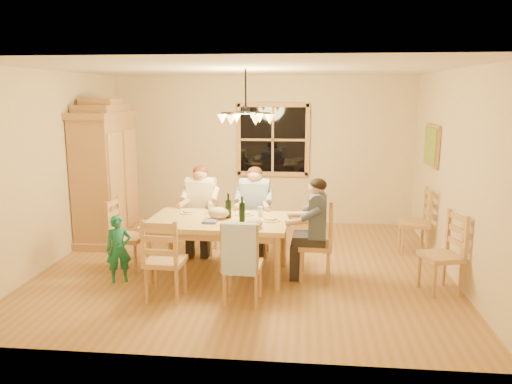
# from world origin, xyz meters

# --- Properties ---
(floor) EXTENTS (5.50, 5.50, 0.00)m
(floor) POSITION_xyz_m (0.00, 0.00, 0.00)
(floor) COLOR olive
(floor) RESTS_ON ground
(ceiling) EXTENTS (5.50, 5.00, 0.02)m
(ceiling) POSITION_xyz_m (0.00, 0.00, 2.70)
(ceiling) COLOR white
(ceiling) RESTS_ON wall_back
(wall_back) EXTENTS (5.50, 0.02, 2.70)m
(wall_back) POSITION_xyz_m (0.00, 2.50, 1.35)
(wall_back) COLOR beige
(wall_back) RESTS_ON floor
(wall_left) EXTENTS (0.02, 5.00, 2.70)m
(wall_left) POSITION_xyz_m (-2.75, 0.00, 1.35)
(wall_left) COLOR beige
(wall_left) RESTS_ON floor
(wall_right) EXTENTS (0.02, 5.00, 2.70)m
(wall_right) POSITION_xyz_m (2.75, 0.00, 1.35)
(wall_right) COLOR beige
(wall_right) RESTS_ON floor
(window) EXTENTS (1.30, 0.06, 1.30)m
(window) POSITION_xyz_m (0.20, 2.47, 1.55)
(window) COLOR black
(window) RESTS_ON wall_back
(painting) EXTENTS (0.06, 0.78, 0.64)m
(painting) POSITION_xyz_m (2.71, 1.20, 1.60)
(painting) COLOR #A47847
(painting) RESTS_ON wall_right
(chandelier) EXTENTS (0.77, 0.68, 0.71)m
(chandelier) POSITION_xyz_m (-0.00, 0.00, 2.08)
(chandelier) COLOR black
(chandelier) RESTS_ON ceiling
(armoire) EXTENTS (0.66, 1.40, 2.30)m
(armoire) POSITION_xyz_m (-2.42, 1.08, 1.06)
(armoire) COLOR #A47847
(armoire) RESTS_ON floor
(dining_table) EXTENTS (1.87, 1.19, 0.76)m
(dining_table) POSITION_xyz_m (-0.32, -0.34, 0.66)
(dining_table) COLOR tan
(dining_table) RESTS_ON floor
(chair_far_left) EXTENTS (0.46, 0.44, 0.99)m
(chair_far_left) POSITION_xyz_m (-0.75, 0.54, 0.30)
(chair_far_left) COLOR #AF8A4D
(chair_far_left) RESTS_ON floor
(chair_far_right) EXTENTS (0.46, 0.44, 0.99)m
(chair_far_right) POSITION_xyz_m (0.07, 0.51, 0.30)
(chair_far_right) COLOR #AF8A4D
(chair_far_right) RESTS_ON floor
(chair_near_left) EXTENTS (0.46, 0.44, 0.99)m
(chair_near_left) POSITION_xyz_m (-0.81, -1.19, 0.30)
(chair_near_left) COLOR #AF8A4D
(chair_near_left) RESTS_ON floor
(chair_near_right) EXTENTS (0.46, 0.44, 0.99)m
(chair_near_right) POSITION_xyz_m (0.10, -1.22, 0.30)
(chair_near_right) COLOR #AF8A4D
(chair_near_right) RESTS_ON floor
(chair_end_left) EXTENTS (0.44, 0.46, 0.99)m
(chair_end_left) POSITION_xyz_m (-1.59, -0.29, 0.30)
(chair_end_left) COLOR #AF8A4D
(chair_end_left) RESTS_ON floor
(chair_end_right) EXTENTS (0.44, 0.46, 0.99)m
(chair_end_right) POSITION_xyz_m (0.95, -0.39, 0.30)
(chair_end_right) COLOR #AF8A4D
(chair_end_right) RESTS_ON floor
(adult_woman) EXTENTS (0.41, 0.43, 0.87)m
(adult_woman) POSITION_xyz_m (-0.75, 0.54, 0.84)
(adult_woman) COLOR beige
(adult_woman) RESTS_ON floor
(adult_plaid_man) EXTENTS (0.41, 0.43, 0.87)m
(adult_plaid_man) POSITION_xyz_m (0.07, 0.51, 0.84)
(adult_plaid_man) COLOR #32538A
(adult_plaid_man) RESTS_ON floor
(adult_slate_man) EXTENTS (0.43, 0.41, 0.87)m
(adult_slate_man) POSITION_xyz_m (0.95, -0.39, 0.84)
(adult_slate_man) COLOR #424D6A
(adult_slate_man) RESTS_ON floor
(towel) EXTENTS (0.38, 0.11, 0.58)m
(towel) POSITION_xyz_m (0.09, -1.41, 0.70)
(towel) COLOR #A7BCE2
(towel) RESTS_ON chair_near_right
(wine_bottle_a) EXTENTS (0.08, 0.08, 0.33)m
(wine_bottle_a) POSITION_xyz_m (-0.21, -0.26, 0.93)
(wine_bottle_a) COLOR black
(wine_bottle_a) RESTS_ON dining_table
(wine_bottle_b) EXTENTS (0.08, 0.08, 0.33)m
(wine_bottle_b) POSITION_xyz_m (-0.00, -0.42, 0.93)
(wine_bottle_b) COLOR black
(wine_bottle_b) RESTS_ON dining_table
(plate_woman) EXTENTS (0.26, 0.26, 0.02)m
(plate_woman) POSITION_xyz_m (-0.78, -0.06, 0.77)
(plate_woman) COLOR white
(plate_woman) RESTS_ON dining_table
(plate_plaid) EXTENTS (0.26, 0.26, 0.02)m
(plate_plaid) POSITION_xyz_m (-0.01, -0.07, 0.77)
(plate_plaid) COLOR white
(plate_plaid) RESTS_ON dining_table
(plate_slate) EXTENTS (0.26, 0.26, 0.02)m
(plate_slate) POSITION_xyz_m (0.36, -0.35, 0.77)
(plate_slate) COLOR white
(plate_slate) RESTS_ON dining_table
(wine_glass_a) EXTENTS (0.06, 0.06, 0.14)m
(wine_glass_a) POSITION_xyz_m (-0.49, -0.04, 0.83)
(wine_glass_a) COLOR silver
(wine_glass_a) RESTS_ON dining_table
(wine_glass_b) EXTENTS (0.06, 0.06, 0.14)m
(wine_glass_b) POSITION_xyz_m (0.22, -0.18, 0.83)
(wine_glass_b) COLOR silver
(wine_glass_b) RESTS_ON dining_table
(cap) EXTENTS (0.20, 0.20, 0.11)m
(cap) POSITION_xyz_m (0.19, -0.71, 0.82)
(cap) COLOR tan
(cap) RESTS_ON dining_table
(napkin) EXTENTS (0.19, 0.15, 0.03)m
(napkin) POSITION_xyz_m (-0.40, -0.55, 0.78)
(napkin) COLOR #55619C
(napkin) RESTS_ON dining_table
(cloth_bundle) EXTENTS (0.28, 0.22, 0.15)m
(cloth_bundle) POSITION_xyz_m (-0.33, -0.32, 0.84)
(cloth_bundle) COLOR #C5AD8F
(cloth_bundle) RESTS_ON dining_table
(child) EXTENTS (0.37, 0.32, 0.87)m
(child) POSITION_xyz_m (-1.55, -0.74, 0.43)
(child) COLOR #197359
(child) RESTS_ON floor
(chair_spare_front) EXTENTS (0.52, 0.54, 0.99)m
(chair_spare_front) POSITION_xyz_m (2.45, -0.69, 0.30)
(chair_spare_front) COLOR #AF8A4D
(chair_spare_front) RESTS_ON floor
(chair_spare_back) EXTENTS (0.45, 0.46, 0.99)m
(chair_spare_back) POSITION_xyz_m (2.45, 0.88, 0.30)
(chair_spare_back) COLOR #AF8A4D
(chair_spare_back) RESTS_ON floor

